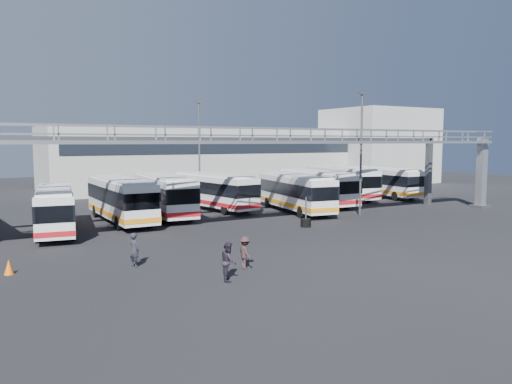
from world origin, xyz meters
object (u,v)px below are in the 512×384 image
bus_6 (295,191)px  bus_7 (316,186)px  pedestrian_a (134,250)px  cone_left (9,267)px  bus_9 (383,181)px  pedestrian_c (245,253)px  bus_5 (214,190)px  pedestrian_b (229,261)px  light_pole_mid (361,147)px  bus_2 (55,208)px  bus_4 (163,194)px  bus_3 (121,198)px  light_pole_back (199,146)px  tire_stack (306,222)px  bus_8 (340,181)px

bus_6 → bus_7: bearing=41.7°
pedestrian_a → cone_left: bearing=55.7°
bus_9 → pedestrian_c: bearing=-140.1°
bus_5 → pedestrian_b: bus_5 is taller
light_pole_mid → bus_2: size_ratio=1.00×
bus_4 → pedestrian_b: bearing=-96.9°
bus_5 → pedestrian_c: (-7.76, -20.03, -0.99)m
bus_6 → bus_9: bus_6 is taller
light_pole_mid → cone_left: 28.12m
bus_3 → bus_5: bus_3 is taller
light_pole_back → bus_3: bearing=-140.1°
light_pole_back → tire_stack: 18.31m
pedestrian_c → bus_7: bearing=-41.3°
bus_6 → pedestrian_c: (-13.31, -15.15, -1.01)m
light_pole_back → bus_7: size_ratio=0.92×
bus_5 → pedestrian_b: size_ratio=6.31×
pedestrian_b → pedestrian_a: bearing=56.9°
light_pole_mid → bus_4: 16.81m
bus_3 → bus_9: bearing=5.5°
bus_4 → pedestrian_b: bus_4 is taller
bus_5 → bus_9: bearing=-8.2°
bus_5 → bus_6: 7.39m
bus_5 → light_pole_mid: bearing=-53.6°
tire_stack → bus_2: bearing=158.0°
pedestrian_b → cone_left: size_ratio=2.46×
light_pole_mid → pedestrian_c: bearing=-147.5°
light_pole_mid → bus_8: bearing=58.2°
bus_5 → bus_8: (15.43, 0.86, 0.13)m
light_pole_back → tire_stack: light_pole_back is taller
bus_9 → pedestrian_b: 37.00m
bus_5 → cone_left: 23.56m
bus_3 → pedestrian_c: 17.24m
light_pole_mid → cone_left: size_ratio=14.57×
light_pole_mid → bus_9: size_ratio=0.94×
bus_7 → pedestrian_b: (-19.42, -19.50, -0.99)m
pedestrian_c → tire_stack: 12.65m
tire_stack → pedestrian_c: bearing=-139.1°
bus_8 → bus_5: bearing=-167.5°
bus_7 → pedestrian_a: (-22.32, -15.00, -1.00)m
bus_6 → bus_8: 11.43m
bus_5 → tire_stack: 11.97m
bus_7 → pedestrian_b: bus_7 is taller
bus_5 → pedestrian_c: 21.50m
light_pole_mid → bus_8: 12.49m
pedestrian_b → light_pole_mid: bearing=-32.6°
pedestrian_c → tire_stack: bearing=-45.8°
bus_5 → tire_stack: size_ratio=5.03×
pedestrian_b → bus_3: bearing=23.5°
pedestrian_a → pedestrian_b: bearing=-166.2°
bus_7 → pedestrian_c: (-17.81, -18.10, -1.05)m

